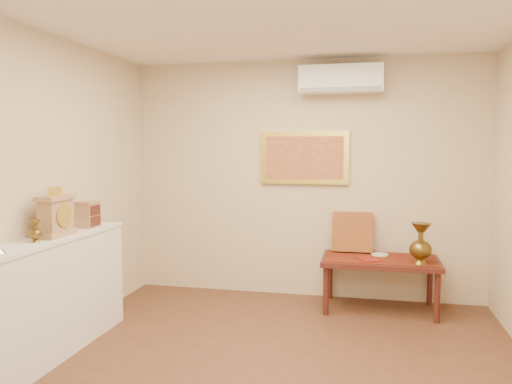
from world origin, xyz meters
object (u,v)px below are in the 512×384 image
(low_table, at_px, (380,265))
(brass_urn_tall, at_px, (421,239))
(wooden_chest, at_px, (88,214))
(display_ledge, at_px, (42,300))
(mantel_clock, at_px, (56,215))

(low_table, bearing_deg, brass_urn_tall, -25.47)
(wooden_chest, bearing_deg, display_ledge, -91.85)
(brass_urn_tall, xyz_separation_m, display_ledge, (-3.06, -1.70, -0.31))
(brass_urn_tall, relative_size, low_table, 0.41)
(brass_urn_tall, distance_m, mantel_clock, 3.41)
(brass_urn_tall, relative_size, display_ledge, 0.25)
(display_ledge, xyz_separation_m, low_table, (2.67, 1.88, -0.01))
(display_ledge, height_order, mantel_clock, mantel_clock)
(mantel_clock, bearing_deg, wooden_chest, 90.50)
(display_ledge, relative_size, mantel_clock, 4.93)
(display_ledge, height_order, low_table, display_ledge)
(brass_urn_tall, height_order, low_table, brass_urn_tall)
(brass_urn_tall, bearing_deg, display_ledge, -150.95)
(display_ledge, relative_size, wooden_chest, 8.28)
(display_ledge, distance_m, wooden_chest, 0.91)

